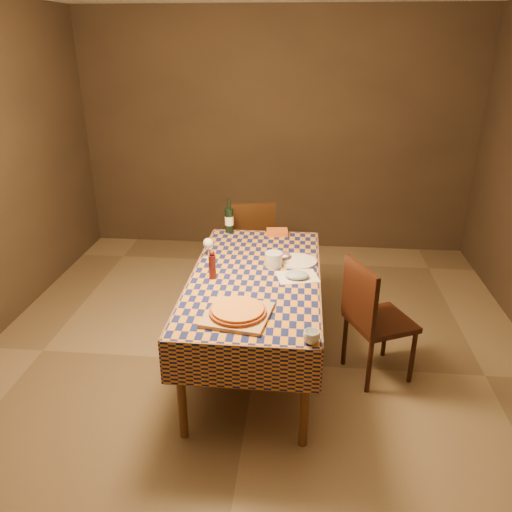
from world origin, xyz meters
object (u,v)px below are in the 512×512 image
Objects in this scene: cutting_board at (238,315)px; chair_far at (252,239)px; dining_table at (255,284)px; chair_right at (372,315)px; pizza at (238,311)px; wine_bottle at (229,220)px; white_plate at (298,261)px; bowl at (281,257)px.

chair_far is (-0.11, 1.93, -0.26)m from cutting_board.
chair_right reaches higher than dining_table.
cutting_board is 1.07× the size of pizza.
wine_bottle reaches higher than chair_right.
wine_bottle is 1.06× the size of white_plate.
pizza is at bearing -86.77° from chair_far.
bowl is 0.14m from white_plate.
chair_right reaches higher than pizza.
pizza is 0.93m from bowl.
pizza reaches higher than white_plate.
bowl reaches higher than dining_table.
pizza is at bearing -79.74° from wine_bottle.
cutting_board is (-0.05, -0.60, 0.09)m from dining_table.
chair_right is at bearing -54.08° from chair_far.
white_plate reaches higher than dining_table.
white_plate is at bearing 149.07° from chair_right.
pizza reaches higher than dining_table.
pizza is (-0.05, -0.60, 0.12)m from dining_table.
dining_table is 0.61m from pizza.
chair_far reaches higher than cutting_board.
dining_table is 12.61× the size of bowl.
cutting_board reaches higher than dining_table.
wine_bottle is (-0.26, 1.46, 0.07)m from pizza.
wine_bottle is at bearing 141.46° from chair_right.
white_plate is at bearing 67.45° from pizza.
chair_right is (0.90, 0.53, -0.29)m from pizza.
wine_bottle reaches higher than bowl.
chair_far is at bearing 71.47° from wine_bottle.
cutting_board is at bearing 90.00° from pizza.
white_plate is at bearing 67.45° from cutting_board.
dining_table is at bearing -139.75° from white_plate.
cutting_board is 0.41× the size of chair_far.
dining_table is at bearing 85.12° from cutting_board.
white_plate is 0.31× the size of chair_far.
chair_far is 1.72m from chair_right.
bowl is at bearing 162.41° from white_plate.
pizza is 0.39× the size of chair_far.
bowl is (0.22, 0.90, 0.01)m from cutting_board.
pizza is at bearing -149.46° from chair_right.
wine_bottle reaches higher than cutting_board.
bowl is (0.17, 0.30, 0.10)m from dining_table.
chair_far is at bearing 96.88° from dining_table.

